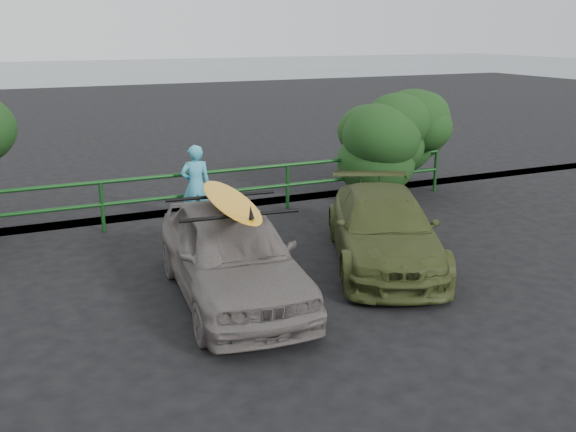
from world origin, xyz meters
The scene contains 9 objects.
ground centered at (0.00, 0.00, 0.00)m, with size 80.00×80.00×0.00m, color black.
ocean centered at (0.00, 60.00, 0.00)m, with size 200.00×200.00×0.00m, color slate.
guardrail centered at (0.00, 5.00, 0.52)m, with size 14.00×0.08×1.04m, color #123F15, non-canonical shape.
shrub_right centered at (5.00, 5.50, 1.12)m, with size 3.20×2.40×2.25m, color #193C16, non-canonical shape.
sedan centered at (0.21, 0.85, 0.70)m, with size 1.66×4.13×1.41m, color #68605C.
olive_vehicle centered at (3.08, 1.23, 0.60)m, with size 1.69×4.16×1.21m, color #3F4820.
man centered at (0.82, 4.68, 0.83)m, with size 0.60×0.40×1.65m, color #43ACC9.
roof_rack centered at (0.21, 0.85, 1.44)m, with size 1.67×1.17×0.06m, color black, non-canonical shape.
surfboard centered at (0.21, 0.85, 1.50)m, with size 0.55×2.64×0.08m, color #FFAB1A.
Camera 1 is at (-2.70, -7.55, 3.86)m, focal length 40.00 mm.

